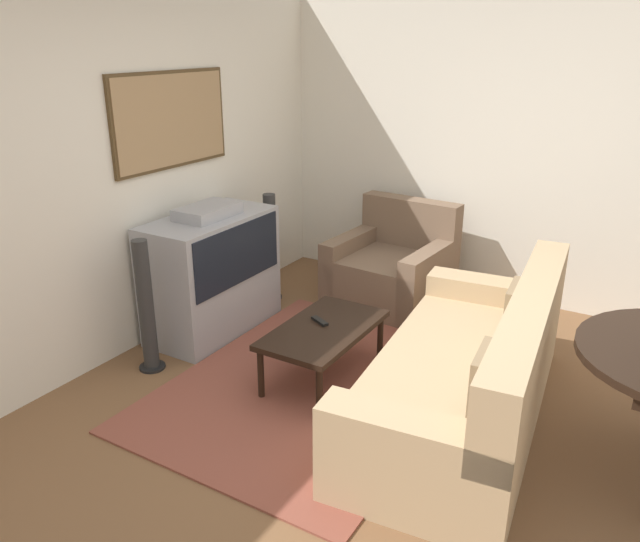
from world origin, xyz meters
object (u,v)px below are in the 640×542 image
couch (470,376)px  armchair (392,270)px  speaker_tower_left (146,310)px  tv (212,273)px  coffee_table (324,332)px  speaker_tower_right (270,250)px

couch → armchair: bearing=-146.2°
couch → speaker_tower_left: speaker_tower_left is taller
tv → speaker_tower_left: (-0.76, -0.04, -0.03)m
tv → coffee_table: bearing=-101.2°
couch → coffee_table: (-0.04, 1.03, 0.06)m
armchair → speaker_tower_left: size_ratio=1.01×
couch → speaker_tower_left: bearing=-81.1°
coffee_table → tv: bearing=78.8°
coffee_table → speaker_tower_right: bearing=49.1°
armchair → speaker_tower_right: bearing=-148.5°
coffee_table → speaker_tower_right: speaker_tower_right is taller
tv → coffee_table: tv is taller
couch → speaker_tower_right: size_ratio=2.35×
couch → coffee_table: bearing=-93.3°
tv → coffee_table: size_ratio=1.16×
tv → speaker_tower_right: (0.76, -0.04, -0.03)m
tv → speaker_tower_right: size_ratio=1.14×
armchair → speaker_tower_left: (-2.03, 0.98, 0.17)m
couch → armchair: 1.90m
couch → speaker_tower_left: 2.27m
couch → speaker_tower_right: bearing=-119.3°
tv → speaker_tower_left: 0.76m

